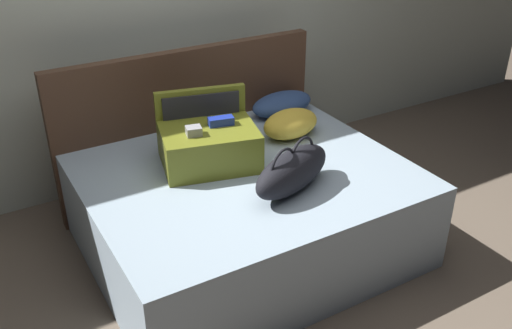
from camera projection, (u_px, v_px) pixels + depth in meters
name	position (u px, v px, depth m)	size (l,w,h in m)	color
ground_plane	(280.00, 282.00, 3.32)	(12.00, 12.00, 0.00)	#6B5B4C
back_wall	(157.00, 4.00, 3.95)	(8.00, 0.10, 2.60)	#B7C1B2
bed	(246.00, 211.00, 3.49)	(1.87, 1.55, 0.56)	#99ADBC
headboard	(189.00, 124.00, 3.99)	(1.91, 0.08, 1.09)	#4C3323
hard_case_large	(208.00, 142.00, 3.39)	(0.65, 0.57, 0.41)	olive
duffel_bag	(292.00, 171.00, 3.12)	(0.63, 0.41, 0.29)	black
pillow_near_headboard	(291.00, 124.00, 3.74)	(0.42, 0.27, 0.18)	gold
pillow_center_head	(282.00, 104.00, 4.08)	(0.50, 0.28, 0.16)	navy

